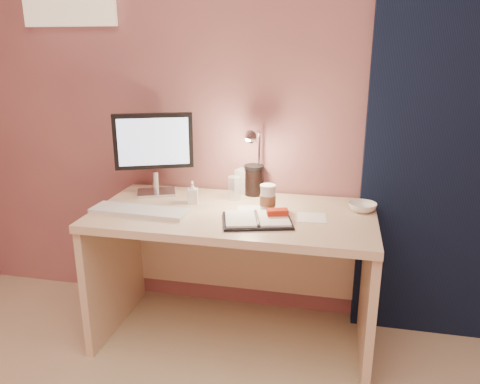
% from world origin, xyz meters
% --- Properties ---
extents(room, '(3.50, 3.50, 3.50)m').
position_xyz_m(room, '(0.95, 1.69, 1.14)').
color(room, '#C6B28E').
rests_on(room, ground).
extents(desk, '(1.40, 0.70, 0.73)m').
position_xyz_m(desk, '(0.00, 1.45, 0.50)').
color(desk, beige).
rests_on(desk, ground).
extents(monitor, '(0.40, 0.22, 0.45)m').
position_xyz_m(monitor, '(-0.49, 1.57, 1.00)').
color(monitor, silver).
rests_on(monitor, desk).
extents(keyboard, '(0.50, 0.17, 0.02)m').
position_xyz_m(keyboard, '(-0.45, 1.26, 0.74)').
color(keyboard, white).
rests_on(keyboard, desk).
extents(planner, '(0.37, 0.31, 0.05)m').
position_xyz_m(planner, '(0.15, 1.27, 0.74)').
color(planner, black).
rests_on(planner, desk).
extents(paper_a, '(0.21, 0.21, 0.00)m').
position_xyz_m(paper_a, '(0.10, 1.40, 0.73)').
color(paper_a, white).
rests_on(paper_a, desk).
extents(paper_b, '(0.15, 0.15, 0.00)m').
position_xyz_m(paper_b, '(0.39, 1.37, 0.73)').
color(paper_b, white).
rests_on(paper_b, desk).
extents(coffee_cup, '(0.08, 0.08, 0.13)m').
position_xyz_m(coffee_cup, '(0.16, 1.44, 0.79)').
color(coffee_cup, silver).
rests_on(coffee_cup, desk).
extents(clear_cup, '(0.07, 0.07, 0.12)m').
position_xyz_m(clear_cup, '(-0.04, 1.57, 0.79)').
color(clear_cup, white).
rests_on(clear_cup, desk).
extents(bowl, '(0.17, 0.17, 0.04)m').
position_xyz_m(bowl, '(0.63, 1.52, 0.75)').
color(bowl, silver).
rests_on(bowl, desk).
extents(lotion_bottle, '(0.06, 0.06, 0.12)m').
position_xyz_m(lotion_bottle, '(-0.24, 1.46, 0.79)').
color(lotion_bottle, silver).
rests_on(lotion_bottle, desk).
extents(dark_jar, '(0.11, 0.11, 0.15)m').
position_xyz_m(dark_jar, '(0.05, 1.68, 0.80)').
color(dark_jar, black).
rests_on(dark_jar, desk).
extents(product_box, '(0.11, 0.10, 0.14)m').
position_xyz_m(product_box, '(-0.01, 1.69, 0.80)').
color(product_box, silver).
rests_on(product_box, desk).
extents(desk_lamp, '(0.12, 0.24, 0.38)m').
position_xyz_m(desk_lamp, '(0.09, 1.59, 0.97)').
color(desk_lamp, silver).
rests_on(desk_lamp, desk).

